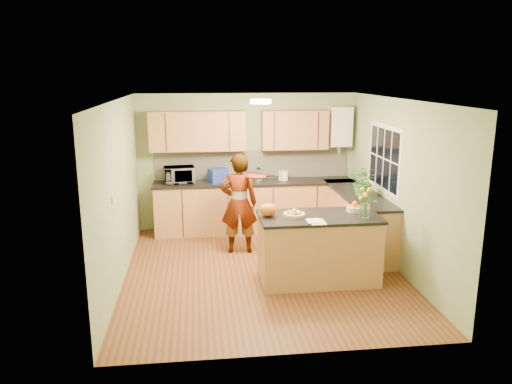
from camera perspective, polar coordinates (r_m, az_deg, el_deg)
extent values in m
plane|color=#5A3519|center=(7.47, 0.78, -9.03)|extent=(4.50, 4.50, 0.00)
cube|color=white|center=(6.91, 0.85, 10.50)|extent=(4.00, 4.50, 0.02)
cube|color=#89A273|center=(9.27, -1.02, 3.49)|extent=(4.00, 0.02, 2.50)
cube|color=#89A273|center=(4.95, 4.26, -5.56)|extent=(4.00, 0.02, 2.50)
cube|color=#89A273|center=(7.11, -15.38, -0.10)|extent=(0.02, 4.50, 2.50)
cube|color=#89A273|center=(7.60, 15.93, 0.74)|extent=(0.02, 4.50, 2.50)
cube|color=#B27547|center=(9.17, -0.19, -1.75)|extent=(3.60, 0.60, 0.90)
cube|color=black|center=(9.05, -0.18, 1.11)|extent=(3.64, 0.62, 0.04)
cube|color=#B27547|center=(8.47, 11.52, -3.32)|extent=(0.60, 2.20, 0.90)
cube|color=black|center=(8.35, 11.60, -0.23)|extent=(0.62, 2.24, 0.04)
cube|color=beige|center=(9.28, -0.39, 3.19)|extent=(3.60, 0.02, 0.52)
cube|color=#B27547|center=(8.97, -6.69, 6.94)|extent=(1.70, 0.34, 0.70)
cube|color=#B27547|center=(9.15, 4.42, 7.11)|extent=(1.20, 0.34, 0.70)
cube|color=white|center=(9.35, 9.57, 7.41)|extent=(0.40, 0.30, 0.72)
cylinder|color=silver|center=(9.40, 9.48, 4.99)|extent=(0.06, 0.06, 0.20)
cube|color=white|center=(8.09, 14.41, 3.75)|extent=(0.01, 1.30, 1.05)
cube|color=black|center=(8.09, 14.39, 3.75)|extent=(0.01, 1.18, 0.92)
cube|color=white|center=(6.52, -16.03, -0.90)|extent=(0.02, 0.09, 0.09)
cylinder|color=#FFEABF|center=(7.21, 0.53, 10.30)|extent=(0.30, 0.30, 0.06)
cylinder|color=white|center=(7.20, 0.53, 10.54)|extent=(0.10, 0.10, 0.02)
cube|color=#B27547|center=(7.06, 7.12, -6.54)|extent=(1.61, 0.81, 0.91)
cube|color=black|center=(6.92, 7.23, -2.84)|extent=(1.65, 0.85, 0.04)
cylinder|color=beige|center=(6.83, 4.39, -2.62)|extent=(0.29, 0.29, 0.04)
cylinder|color=beige|center=(7.19, 11.22, -1.91)|extent=(0.23, 0.23, 0.07)
cylinder|color=silver|center=(6.89, 12.47, -2.07)|extent=(0.10, 0.10, 0.21)
ellipsoid|color=orange|center=(6.80, 1.42, -2.06)|extent=(0.24, 0.20, 0.18)
cube|color=white|center=(6.61, 7.02, -3.38)|extent=(0.20, 0.28, 0.01)
imported|color=tan|center=(8.01, -1.96, -1.32)|extent=(0.62, 0.43, 1.63)
imported|color=white|center=(8.99, -8.76, 1.95)|extent=(0.57, 0.42, 0.29)
cube|color=#203595|center=(8.97, -4.38, 1.91)|extent=(0.38, 0.34, 0.25)
cylinder|color=silver|center=(9.07, 0.29, 1.96)|extent=(0.15, 0.15, 0.21)
sphere|color=black|center=(9.05, 0.29, 2.86)|extent=(0.08, 0.08, 0.08)
cylinder|color=beige|center=(9.13, 2.91, 1.89)|extent=(0.13, 0.13, 0.17)
cylinder|color=white|center=(9.12, 3.34, 1.88)|extent=(0.14, 0.14, 0.18)
imported|color=#347C29|center=(8.08, 12.26, 1.20)|extent=(0.55, 0.52, 0.49)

